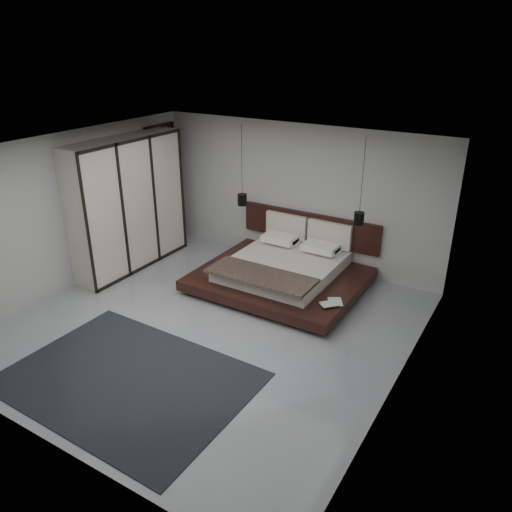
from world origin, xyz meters
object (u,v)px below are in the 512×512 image
Objects in this scene: bed at (283,270)px; pendant_left at (242,199)px; pendant_right at (359,218)px; rug at (128,379)px; lattice_screen at (163,186)px; wardrobe at (128,204)px.

pendant_left reaches higher than bed.
pendant_left is at bearing 180.00° from pendant_right.
rug is (0.75, -4.08, -1.34)m from pendant_left.
rug is at bearing -97.14° from bed.
bed is 1.66m from pendant_left.
bed is (3.28, -0.55, -1.00)m from lattice_screen.
bed is 0.89× the size of rug.
rug is at bearing -79.61° from pendant_left.
rug is (-1.65, -4.08, -1.39)m from pendant_right.
lattice_screen is at bearing 124.29° from rug.
pendant_right is 4.61m from rug.
wardrobe is 4.03m from rug.
lattice_screen is at bearing 100.71° from wardrobe.
pendant_left is 1.04× the size of pendant_right.
pendant_right is at bearing 21.53° from bed.
bed is at bearing 82.86° from rug.
pendant_right is (2.40, 0.00, 0.05)m from pendant_left.
pendant_left reaches higher than lattice_screen.
lattice_screen is 1.71× the size of pendant_right.
lattice_screen is 3.47m from bed.
bed is 3.64m from rug.
rug is at bearing -112.04° from pendant_right.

